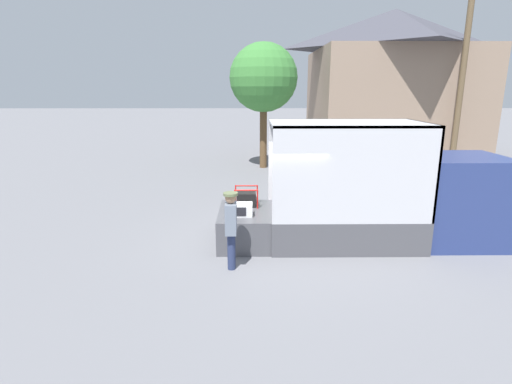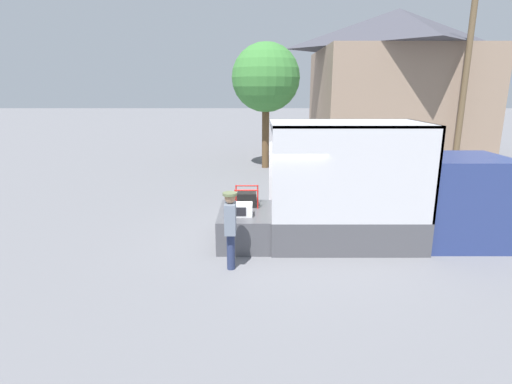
{
  "view_description": "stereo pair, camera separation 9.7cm",
  "coord_description": "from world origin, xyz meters",
  "px_view_note": "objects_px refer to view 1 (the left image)",
  "views": [
    {
      "loc": [
        -0.46,
        -9.95,
        3.88
      ],
      "look_at": [
        -0.36,
        -0.2,
        1.39
      ],
      "focal_mm": 28.0,
      "sensor_mm": 36.0,
      "label": 1
    },
    {
      "loc": [
        -0.37,
        -9.95,
        3.88
      ],
      "look_at": [
        -0.36,
        -0.2,
        1.39
      ],
      "focal_mm": 28.0,
      "sensor_mm": 36.0,
      "label": 2
    }
  ],
  "objects_px": {
    "worker_person": "(231,223)",
    "street_tree": "(264,78)",
    "microwave": "(241,210)",
    "box_truck": "(403,205)",
    "utility_pole": "(462,75)",
    "portable_generator": "(247,199)"
  },
  "relations": [
    {
      "from": "worker_person",
      "to": "street_tree",
      "type": "distance_m",
      "value": 12.59
    },
    {
      "from": "microwave",
      "to": "worker_person",
      "type": "height_order",
      "value": "worker_person"
    },
    {
      "from": "box_truck",
      "to": "utility_pole",
      "type": "height_order",
      "value": "utility_pole"
    },
    {
      "from": "microwave",
      "to": "box_truck",
      "type": "bearing_deg",
      "value": 5.91
    },
    {
      "from": "worker_person",
      "to": "utility_pole",
      "type": "bearing_deg",
      "value": 47.28
    },
    {
      "from": "microwave",
      "to": "utility_pole",
      "type": "distance_m",
      "value": 14.77
    },
    {
      "from": "microwave",
      "to": "street_tree",
      "type": "relative_size",
      "value": 0.09
    },
    {
      "from": "utility_pole",
      "to": "worker_person",
      "type": "bearing_deg",
      "value": -132.72
    },
    {
      "from": "worker_person",
      "to": "street_tree",
      "type": "relative_size",
      "value": 0.29
    },
    {
      "from": "worker_person",
      "to": "portable_generator",
      "type": "bearing_deg",
      "value": 81.29
    },
    {
      "from": "portable_generator",
      "to": "worker_person",
      "type": "relative_size",
      "value": 0.36
    },
    {
      "from": "worker_person",
      "to": "utility_pole",
      "type": "distance_m",
      "value": 15.77
    },
    {
      "from": "utility_pole",
      "to": "box_truck",
      "type": "bearing_deg",
      "value": -122.14
    },
    {
      "from": "box_truck",
      "to": "utility_pole",
      "type": "relative_size",
      "value": 0.67
    },
    {
      "from": "box_truck",
      "to": "worker_person",
      "type": "relative_size",
      "value": 3.37
    },
    {
      "from": "microwave",
      "to": "street_tree",
      "type": "bearing_deg",
      "value": 85.52
    },
    {
      "from": "street_tree",
      "to": "box_truck",
      "type": "bearing_deg",
      "value": -72.02
    },
    {
      "from": "portable_generator",
      "to": "box_truck",
      "type": "bearing_deg",
      "value": -6.13
    },
    {
      "from": "box_truck",
      "to": "street_tree",
      "type": "distance_m",
      "value": 11.45
    },
    {
      "from": "box_truck",
      "to": "portable_generator",
      "type": "distance_m",
      "value": 4.1
    },
    {
      "from": "street_tree",
      "to": "portable_generator",
      "type": "bearing_deg",
      "value": -94.09
    },
    {
      "from": "portable_generator",
      "to": "street_tree",
      "type": "height_order",
      "value": "street_tree"
    }
  ]
}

